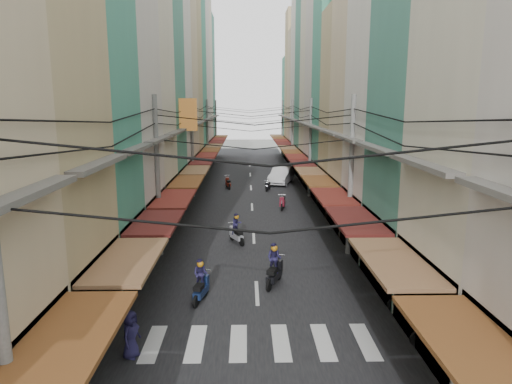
{
  "coord_description": "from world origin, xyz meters",
  "views": [
    {
      "loc": [
        -0.41,
        -19.79,
        7.77
      ],
      "look_at": [
        0.14,
        6.16,
        2.7
      ],
      "focal_mm": 32.0,
      "sensor_mm": 36.0,
      "label": 1
    }
  ],
  "objects": [
    {
      "name": "market_umbrella",
      "position": [
        7.15,
        -5.48,
        1.88
      ],
      "size": [
        2.03,
        2.03,
        2.14
      ],
      "color": "#B2B2B7",
      "rests_on": "ground"
    },
    {
      "name": "white_car",
      "position": [
        3.02,
        24.38,
        0.0
      ],
      "size": [
        6.17,
        3.8,
        2.04
      ],
      "primitive_type": "imported",
      "rotation": [
        0.0,
        0.0,
        -0.29
      ],
      "color": "silver",
      "rests_on": "ground"
    },
    {
      "name": "ground",
      "position": [
        0.0,
        0.0,
        0.0
      ],
      "size": [
        160.0,
        160.0,
        0.0
      ],
      "primitive_type": "plane",
      "color": "slate",
      "rests_on": "ground"
    },
    {
      "name": "sidewalk_right",
      "position": [
        6.5,
        20.0,
        0.03
      ],
      "size": [
        3.0,
        80.0,
        0.06
      ],
      "primitive_type": "cube",
      "color": "slate",
      "rests_on": "ground"
    },
    {
      "name": "sidewalk_left",
      "position": [
        -6.5,
        20.0,
        0.03
      ],
      "size": [
        3.0,
        80.0,
        0.06
      ],
      "primitive_type": "cube",
      "color": "slate",
      "rests_on": "ground"
    },
    {
      "name": "building_row_right",
      "position": [
        7.92,
        16.45,
        9.41
      ],
      "size": [
        7.8,
        68.98,
        22.59
      ],
      "color": "#429278",
      "rests_on": "ground"
    },
    {
      "name": "pedestrians",
      "position": [
        -4.44,
        1.42,
        1.03
      ],
      "size": [
        13.15,
        22.89,
        2.14
      ],
      "color": "#271F2A",
      "rests_on": "ground"
    },
    {
      "name": "crosswalk",
      "position": [
        -0.0,
        -6.0,
        0.03
      ],
      "size": [
        7.55,
        2.4,
        0.01
      ],
      "color": "silver",
      "rests_on": "ground"
    },
    {
      "name": "building_row_left",
      "position": [
        -7.92,
        16.56,
        9.78
      ],
      "size": [
        7.8,
        67.67,
        23.7
      ],
      "color": "silver",
      "rests_on": "ground"
    },
    {
      "name": "traffic_sign",
      "position": [
        5.51,
        -5.6,
        1.85
      ],
      "size": [
        0.1,
        0.57,
        2.59
      ],
      "color": "gray",
      "rests_on": "ground"
    },
    {
      "name": "utility_poles",
      "position": [
        0.0,
        15.01,
        6.59
      ],
      "size": [
        10.2,
        66.13,
        8.2
      ],
      "color": "gray",
      "rests_on": "ground"
    },
    {
      "name": "parked_scooters",
      "position": [
        3.9,
        -3.98,
        0.48
      ],
      "size": [
        13.3,
        12.9,
        1.02
      ],
      "color": "black",
      "rests_on": "ground"
    },
    {
      "name": "road",
      "position": [
        0.0,
        20.0,
        0.01
      ],
      "size": [
        10.0,
        80.0,
        0.02
      ],
      "primitive_type": "cube",
      "color": "black",
      "rests_on": "ground"
    },
    {
      "name": "moving_scooters",
      "position": [
        -0.25,
        5.88,
        0.52
      ],
      "size": [
        4.95,
        26.32,
        1.88
      ],
      "color": "black",
      "rests_on": "ground"
    },
    {
      "name": "bicycle",
      "position": [
        7.07,
        -1.58,
        0.0
      ],
      "size": [
        1.68,
        0.8,
        1.12
      ],
      "primitive_type": "imported",
      "rotation": [
        0.0,
        0.0,
        1.69
      ],
      "color": "black",
      "rests_on": "ground"
    }
  ]
}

